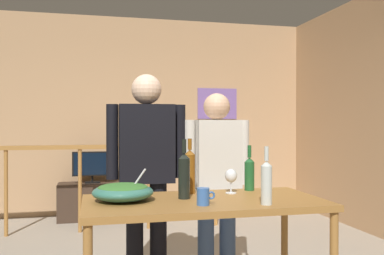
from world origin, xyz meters
TOP-DOWN VIEW (x-y plane):
  - back_wall at (0.00, 2.99)m, footprint 5.23×0.10m
  - framed_picture at (1.26, 2.93)m, footprint 0.61×0.03m
  - stair_railing at (-0.18, 1.95)m, footprint 3.36×0.10m
  - tv_console at (-0.59, 2.64)m, footprint 0.90×0.40m
  - flat_screen_tv at (-0.59, 2.61)m, footprint 0.52×0.12m
  - serving_table at (0.10, -0.68)m, footprint 1.49×0.74m
  - salad_bowl at (-0.40, -0.61)m, footprint 0.37×0.37m
  - wine_glass at (0.34, -0.49)m, footprint 0.08×0.08m
  - wine_bottle_dark at (-0.02, -0.62)m, footprint 0.07×0.07m
  - wine_bottle_clear at (0.41, -0.92)m, footprint 0.07×0.07m
  - wine_bottle_green at (0.51, -0.39)m, footprint 0.07×0.07m
  - wine_bottle_amber at (0.06, -0.42)m, footprint 0.07×0.07m
  - mug_blue at (0.05, -0.85)m, footprint 0.11×0.07m
  - person_standing_left at (-0.18, -0.01)m, footprint 0.60×0.23m
  - person_standing_right at (0.38, -0.01)m, footprint 0.54×0.23m

SIDE VIEW (x-z plane):
  - tv_console at x=-0.59m, z-range 0.00..0.49m
  - stair_railing at x=-0.18m, z-range 0.16..1.24m
  - serving_table at x=0.10m, z-range 0.32..1.13m
  - flat_screen_tv at x=-0.59m, z-range 0.53..0.95m
  - mug_blue at x=0.05m, z-range 0.81..0.91m
  - salad_bowl at x=-0.40m, z-range 0.77..0.97m
  - person_standing_right at x=0.38m, z-range 0.12..1.65m
  - wine_glass at x=0.34m, z-range 0.84..1.01m
  - wine_bottle_green at x=0.51m, z-range 0.77..1.09m
  - wine_bottle_clear at x=0.41m, z-range 0.77..1.12m
  - wine_bottle_dark at x=-0.02m, z-range 0.77..1.15m
  - wine_bottle_amber at x=0.06m, z-range 0.78..1.15m
  - person_standing_left at x=-0.18m, z-range 0.16..1.82m
  - back_wall at x=0.00m, z-range 0.00..2.82m
  - framed_picture at x=1.26m, z-range 1.36..1.82m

